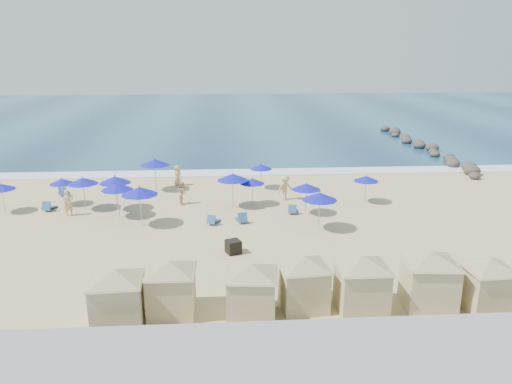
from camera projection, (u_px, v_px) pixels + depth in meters
ground at (197, 236)px, 30.28m from camera, size 160.00×160.00×0.00m
ocean at (213, 116)px, 82.97m from camera, size 160.00×80.00×0.06m
surf_line at (205, 173)px, 45.12m from camera, size 160.00×2.50×0.08m
seawall at (179, 360)px, 17.17m from camera, size 160.00×6.10×1.22m
rock_jetty at (424, 146)px, 55.58m from camera, size 2.56×26.66×0.96m
trash_bin at (233, 247)px, 27.62m from camera, size 0.98×0.98×0.75m
cabana_0 at (116, 290)px, 20.17m from camera, size 4.33×4.33×2.72m
cabana_1 at (171, 281)px, 21.06m from camera, size 4.26×4.26×2.67m
cabana_2 at (251, 284)px, 20.74m from camera, size 4.27×4.27×2.69m
cabana_3 at (303, 275)px, 21.55m from camera, size 4.22×4.22×2.66m
cabana_4 at (362, 276)px, 21.30m from camera, size 4.43×4.43×2.78m
cabana_5 at (430, 272)px, 21.59m from camera, size 4.56×4.56×2.87m
cabana_6 at (488, 278)px, 21.39m from camera, size 4.17×4.17×2.62m
umbrella_0 at (1, 187)px, 34.05m from camera, size 1.87×1.87×2.13m
umbrella_1 at (83, 181)px, 34.59m from camera, size 2.12×2.12×2.41m
umbrella_2 at (62, 181)px, 35.68m from camera, size 1.80×1.80×2.05m
umbrella_3 at (115, 180)px, 34.51m from camera, size 2.22×2.22×2.52m
umbrella_4 at (155, 162)px, 39.22m from camera, size 2.34×2.34×2.67m
umbrella_5 at (117, 187)px, 33.05m from camera, size 2.14×2.14×2.43m
umbrella_6 at (140, 191)px, 31.36m from camera, size 2.34×2.34×2.67m
umbrella_7 at (233, 177)px, 35.07m from camera, size 2.25×2.25×2.57m
umbrella_8 at (252, 181)px, 35.67m from camera, size 1.82×1.82×2.07m
umbrella_9 at (261, 167)px, 39.91m from camera, size 1.83×1.83×2.08m
umbrella_10 at (306, 187)px, 33.63m from camera, size 1.99×1.99×2.26m
umbrella_11 at (320, 196)px, 30.63m from camera, size 2.22×2.22×2.53m
umbrella_12 at (366, 179)px, 36.19m from camera, size 1.86×1.86×2.12m
beach_chair_0 at (49, 207)px, 34.93m from camera, size 0.73×1.40×0.74m
beach_chair_1 at (64, 192)px, 38.47m from camera, size 0.74×1.38×0.73m
beach_chair_2 at (142, 193)px, 38.33m from camera, size 0.62×1.28×0.69m
beach_chair_3 at (213, 220)px, 32.27m from camera, size 0.96×1.36×0.68m
beach_chair_4 at (241, 218)px, 32.57m from camera, size 0.84×1.44×0.75m
beach_chair_5 at (293, 210)px, 34.34m from camera, size 0.80×1.34×0.69m
beachgoer_0 at (68, 203)px, 33.65m from camera, size 0.79×0.71×1.81m
beachgoer_1 at (182, 193)px, 36.23m from camera, size 0.83×0.95×1.64m
beachgoer_2 at (285, 188)px, 37.16m from camera, size 1.41×1.20×1.89m
beachgoer_3 at (178, 175)px, 41.03m from camera, size 0.96×0.98×1.70m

